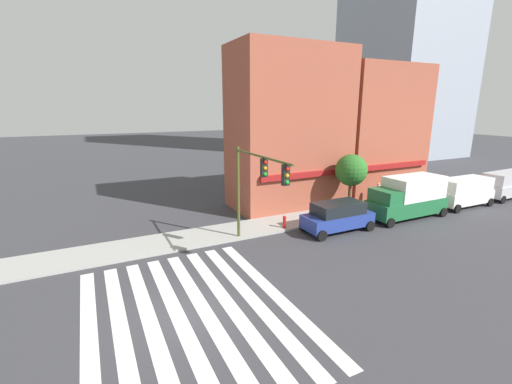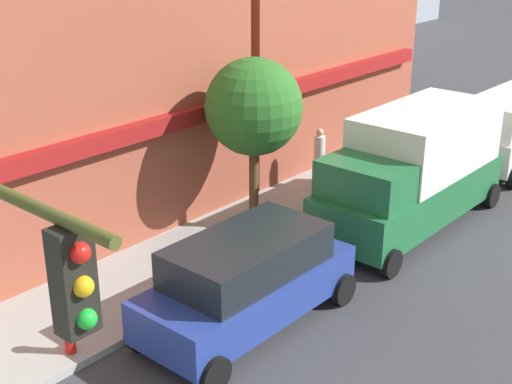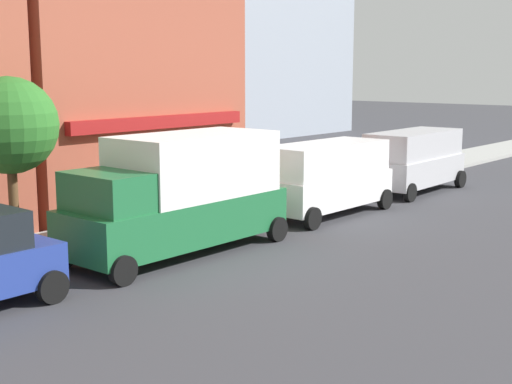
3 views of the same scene
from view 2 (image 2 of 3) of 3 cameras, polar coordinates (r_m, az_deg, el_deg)
name	(u,v)px [view 2 (image 2 of 3)]	position (r m, az deg, el deg)	size (l,w,h in m)	color
suv_blue	(247,280)	(13.99, -0.70, -7.02)	(4.70, 2.12, 1.94)	navy
box_truck_green	(413,168)	(18.63, 12.48, 1.86)	(6.20, 2.42, 3.04)	#1E6638
pedestrian_white_shirt	(319,157)	(20.72, 5.08, 2.82)	(0.32, 0.32, 1.77)	#23232D
fire_hydrant	(69,331)	(13.64, -14.76, -10.67)	(0.24, 0.24, 0.84)	red
street_tree	(254,108)	(17.26, -0.18, 6.77)	(2.38, 2.38, 4.36)	brown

